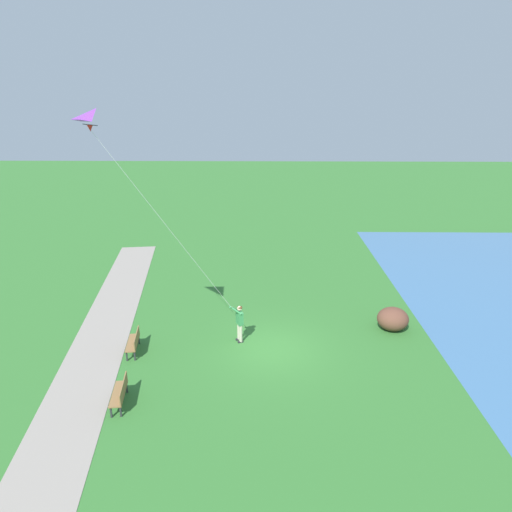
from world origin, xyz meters
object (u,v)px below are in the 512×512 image
object	(u,v)px
person_kite_flyer	(239,320)
lakeside_shrub	(393,319)
park_bench_near_walkway	(134,341)
flying_kite	(98,123)
park_bench_far_walkway	(120,392)

from	to	relation	value
person_kite_flyer	lakeside_shrub	xyz separation A→B (m)	(-7.14, -1.21, -0.51)
person_kite_flyer	park_bench_near_walkway	size ratio (longest dim) A/B	1.18
person_kite_flyer	flying_kite	world-z (taller)	flying_kite
lakeside_shrub	flying_kite	bearing A→B (deg)	15.13
person_kite_flyer	park_bench_near_walkway	xyz separation A→B (m)	(4.45, 0.97, -0.54)
park_bench_far_walkway	park_bench_near_walkway	bearing A→B (deg)	-82.38
person_kite_flyer	park_bench_far_walkway	size ratio (longest dim) A/B	1.18
park_bench_near_walkway	flying_kite	bearing A→B (deg)	82.92
person_kite_flyer	lakeside_shrub	bearing A→B (deg)	-170.42
park_bench_near_walkway	park_bench_far_walkway	world-z (taller)	same
park_bench_near_walkway	park_bench_far_walkway	distance (m)	3.50
park_bench_near_walkway	lakeside_shrub	xyz separation A→B (m)	(-11.58, -2.18, 0.03)
park_bench_near_walkway	lakeside_shrub	distance (m)	11.78
person_kite_flyer	lakeside_shrub	world-z (taller)	person_kite_flyer
park_bench_near_walkway	lakeside_shrub	size ratio (longest dim) A/B	1.06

